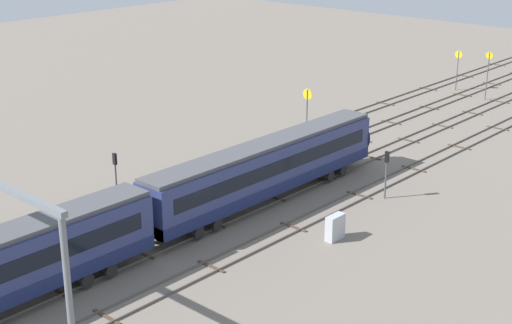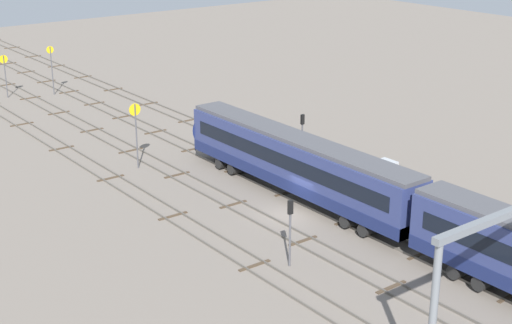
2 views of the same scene
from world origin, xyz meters
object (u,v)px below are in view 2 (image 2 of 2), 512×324
at_px(speed_sign_near_foreground, 5,70).
at_px(relay_cabinet, 388,171).
at_px(signal_light_trackside_approach, 290,223).
at_px(signal_light_trackside_departure, 302,129).
at_px(speed_sign_mid_trackside, 51,64).
at_px(speed_sign_distant_end, 136,126).

bearing_deg(speed_sign_near_foreground, relay_cabinet, -161.96).
bearing_deg(signal_light_trackside_approach, relay_cabinet, -67.46).
bearing_deg(signal_light_trackside_approach, signal_light_trackside_departure, -42.72).
bearing_deg(signal_light_trackside_approach, speed_sign_near_foreground, -1.16).
height_order(signal_light_trackside_departure, relay_cabinet, signal_light_trackside_departure).
xyz_separation_m(speed_sign_mid_trackside, speed_sign_distant_end, (-28.65, 4.62, 0.18)).
distance_m(signal_light_trackside_approach, relay_cabinet, 17.41).
xyz_separation_m(signal_light_trackside_approach, relay_cabinet, (6.63, -15.98, -2.01)).
relative_size(signal_light_trackside_approach, relay_cabinet, 2.44).
xyz_separation_m(speed_sign_mid_trackside, signal_light_trackside_departure, (-34.99, -8.43, -1.00)).
relative_size(speed_sign_distant_end, relay_cabinet, 3.12).
height_order(speed_sign_distant_end, signal_light_trackside_approach, speed_sign_distant_end).
distance_m(speed_sign_distant_end, signal_light_trackside_departure, 14.56).
relative_size(speed_sign_mid_trackside, relay_cabinet, 3.14).
bearing_deg(signal_light_trackside_departure, speed_sign_mid_trackside, 13.54).
relative_size(speed_sign_near_foreground, speed_sign_distant_end, 0.87).
height_order(speed_sign_distant_end, relay_cabinet, speed_sign_distant_end).
bearing_deg(speed_sign_mid_trackside, speed_sign_near_foreground, 68.78).
relative_size(speed_sign_near_foreground, signal_light_trackside_approach, 1.12).
bearing_deg(relay_cabinet, signal_light_trackside_approach, 112.54).
height_order(speed_sign_distant_end, signal_light_trackside_departure, speed_sign_distant_end).
xyz_separation_m(signal_light_trackside_departure, relay_cabinet, (-8.92, -1.62, -1.71)).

